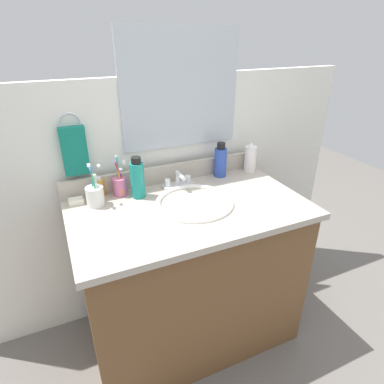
{
  "coord_description": "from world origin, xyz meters",
  "views": [
    {
      "loc": [
        -0.51,
        -1.15,
        1.48
      ],
      "look_at": [
        0.01,
        0.0,
        0.85
      ],
      "focal_mm": 30.32,
      "sensor_mm": 36.0,
      "label": 1
    }
  ],
  "objects_px": {
    "hand_towel": "(75,151)",
    "cup_pink": "(120,185)",
    "bottle_mouthwash_teal": "(137,179)",
    "bottle_shampoo_blue": "(220,161)",
    "bottle_oil_amber": "(99,188)",
    "soap_bar": "(76,201)",
    "faucet": "(178,181)",
    "bottle_lotion_white": "(250,158)",
    "cup_white_ceramic": "(95,195)"
  },
  "relations": [
    {
      "from": "hand_towel",
      "to": "bottle_shampoo_blue",
      "type": "relative_size",
      "value": 1.19
    },
    {
      "from": "bottle_shampoo_blue",
      "to": "soap_bar",
      "type": "bearing_deg",
      "value": -179.44
    },
    {
      "from": "hand_towel",
      "to": "bottle_shampoo_blue",
      "type": "height_order",
      "value": "hand_towel"
    },
    {
      "from": "bottle_shampoo_blue",
      "to": "bottle_oil_amber",
      "type": "bearing_deg",
      "value": 177.86
    },
    {
      "from": "faucet",
      "to": "soap_bar",
      "type": "relative_size",
      "value": 2.5
    },
    {
      "from": "hand_towel",
      "to": "cup_pink",
      "type": "bearing_deg",
      "value": -23.07
    },
    {
      "from": "hand_towel",
      "to": "bottle_shampoo_blue",
      "type": "bearing_deg",
      "value": -5.62
    },
    {
      "from": "hand_towel",
      "to": "bottle_lotion_white",
      "type": "distance_m",
      "value": 0.9
    },
    {
      "from": "bottle_oil_amber",
      "to": "cup_pink",
      "type": "bearing_deg",
      "value": -16.03
    },
    {
      "from": "bottle_oil_amber",
      "to": "faucet",
      "type": "bearing_deg",
      "value": -8.47
    },
    {
      "from": "faucet",
      "to": "hand_towel",
      "type": "bearing_deg",
      "value": 167.32
    },
    {
      "from": "bottle_lotion_white",
      "to": "cup_pink",
      "type": "height_order",
      "value": "cup_pink"
    },
    {
      "from": "bottle_lotion_white",
      "to": "cup_white_ceramic",
      "type": "height_order",
      "value": "cup_white_ceramic"
    },
    {
      "from": "bottle_shampoo_blue",
      "to": "bottle_mouthwash_teal",
      "type": "distance_m",
      "value": 0.47
    },
    {
      "from": "faucet",
      "to": "bottle_lotion_white",
      "type": "relative_size",
      "value": 0.96
    },
    {
      "from": "hand_towel",
      "to": "cup_white_ceramic",
      "type": "distance_m",
      "value": 0.22
    },
    {
      "from": "cup_white_ceramic",
      "to": "soap_bar",
      "type": "bearing_deg",
      "value": 146.78
    },
    {
      "from": "bottle_oil_amber",
      "to": "soap_bar",
      "type": "relative_size",
      "value": 1.5
    },
    {
      "from": "bottle_oil_amber",
      "to": "cup_pink",
      "type": "xyz_separation_m",
      "value": [
        0.09,
        -0.03,
        0.01
      ]
    },
    {
      "from": "faucet",
      "to": "bottle_lotion_white",
      "type": "xyz_separation_m",
      "value": [
        0.44,
        0.03,
        0.05
      ]
    },
    {
      "from": "cup_pink",
      "to": "soap_bar",
      "type": "xyz_separation_m",
      "value": [
        -0.2,
        -0.0,
        -0.04
      ]
    },
    {
      "from": "bottle_oil_amber",
      "to": "soap_bar",
      "type": "height_order",
      "value": "bottle_oil_amber"
    },
    {
      "from": "cup_pink",
      "to": "bottle_lotion_white",
      "type": "bearing_deg",
      "value": -0.32
    },
    {
      "from": "bottle_oil_amber",
      "to": "bottle_mouthwash_teal",
      "type": "distance_m",
      "value": 0.19
    },
    {
      "from": "bottle_shampoo_blue",
      "to": "cup_white_ceramic",
      "type": "distance_m",
      "value": 0.67
    },
    {
      "from": "cup_white_ceramic",
      "to": "hand_towel",
      "type": "bearing_deg",
      "value": 109.56
    },
    {
      "from": "bottle_lotion_white",
      "to": "soap_bar",
      "type": "xyz_separation_m",
      "value": [
        -0.92,
        -0.0,
        -0.06
      ]
    },
    {
      "from": "hand_towel",
      "to": "cup_pink",
      "type": "xyz_separation_m",
      "value": [
        0.17,
        -0.07,
        -0.17
      ]
    },
    {
      "from": "bottle_oil_amber",
      "to": "bottle_mouthwash_teal",
      "type": "relative_size",
      "value": 0.49
    },
    {
      "from": "bottle_shampoo_blue",
      "to": "bottle_lotion_white",
      "type": "relative_size",
      "value": 1.11
    },
    {
      "from": "hand_towel",
      "to": "faucet",
      "type": "height_order",
      "value": "hand_towel"
    },
    {
      "from": "cup_pink",
      "to": "bottle_mouthwash_teal",
      "type": "bearing_deg",
      "value": -36.31
    },
    {
      "from": "bottle_oil_amber",
      "to": "bottle_lotion_white",
      "type": "distance_m",
      "value": 0.81
    },
    {
      "from": "hand_towel",
      "to": "bottle_mouthwash_teal",
      "type": "distance_m",
      "value": 0.3
    },
    {
      "from": "bottle_shampoo_blue",
      "to": "bottle_mouthwash_teal",
      "type": "bearing_deg",
      "value": -173.12
    },
    {
      "from": "bottle_lotion_white",
      "to": "cup_pink",
      "type": "xyz_separation_m",
      "value": [
        -0.72,
        0.0,
        -0.02
      ]
    },
    {
      "from": "bottle_mouthwash_teal",
      "to": "faucet",
      "type": "bearing_deg",
      "value": 6.41
    },
    {
      "from": "bottle_oil_amber",
      "to": "bottle_mouthwash_teal",
      "type": "bearing_deg",
      "value": -25.84
    },
    {
      "from": "bottle_mouthwash_teal",
      "to": "cup_pink",
      "type": "bearing_deg",
      "value": 143.69
    },
    {
      "from": "hand_towel",
      "to": "bottle_oil_amber",
      "type": "distance_m",
      "value": 0.2
    },
    {
      "from": "bottle_mouthwash_teal",
      "to": "bottle_oil_amber",
      "type": "bearing_deg",
      "value": 154.16
    },
    {
      "from": "cup_pink",
      "to": "cup_white_ceramic",
      "type": "relative_size",
      "value": 1.0
    },
    {
      "from": "cup_pink",
      "to": "soap_bar",
      "type": "relative_size",
      "value": 3.03
    },
    {
      "from": "bottle_mouthwash_teal",
      "to": "bottle_lotion_white",
      "type": "relative_size",
      "value": 1.18
    },
    {
      "from": "bottle_oil_amber",
      "to": "cup_pink",
      "type": "relative_size",
      "value": 0.5
    },
    {
      "from": "faucet",
      "to": "cup_white_ceramic",
      "type": "height_order",
      "value": "cup_white_ceramic"
    },
    {
      "from": "soap_bar",
      "to": "cup_pink",
      "type": "bearing_deg",
      "value": 1.2
    },
    {
      "from": "hand_towel",
      "to": "cup_white_ceramic",
      "type": "xyz_separation_m",
      "value": [
        0.05,
        -0.13,
        -0.17
      ]
    },
    {
      "from": "cup_pink",
      "to": "faucet",
      "type": "bearing_deg",
      "value": -5.94
    },
    {
      "from": "hand_towel",
      "to": "bottle_shampoo_blue",
      "type": "xyz_separation_m",
      "value": [
        0.71,
        -0.07,
        -0.14
      ]
    }
  ]
}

